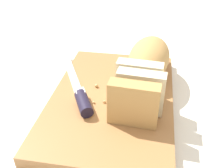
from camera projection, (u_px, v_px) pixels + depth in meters
name	position (u px, v px, depth m)	size (l,w,h in m)	color
ground_plane	(112.00, 105.00, 0.57)	(3.00, 3.00, 0.00)	silver
cutting_board	(112.00, 100.00, 0.56)	(0.38, 0.25, 0.02)	#9E6B3D
bread_loaf	(146.00, 68.00, 0.57)	(0.29, 0.13, 0.08)	tan
bread_knife	(80.00, 94.00, 0.54)	(0.28, 0.15, 0.03)	silver
crumb_near_knife	(96.00, 86.00, 0.58)	(0.01, 0.01, 0.01)	tan
crumb_near_loaf	(104.00, 102.00, 0.53)	(0.01, 0.01, 0.01)	tan
crumb_stray_left	(122.00, 87.00, 0.57)	(0.01, 0.01, 0.01)	tan
crumb_stray_right	(94.00, 102.00, 0.53)	(0.00, 0.00, 0.00)	tan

